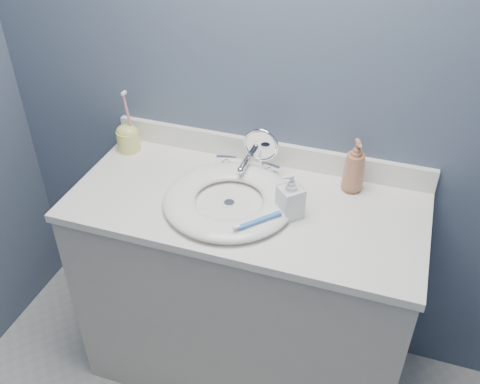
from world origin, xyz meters
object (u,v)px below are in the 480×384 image
at_px(soap_bottle_clear, 291,195).
at_px(makeup_mirror, 261,150).
at_px(soap_bottle_amber, 354,166).
at_px(toothbrush_holder, 128,137).

bearing_deg(soap_bottle_clear, makeup_mirror, 174.30).
height_order(soap_bottle_amber, toothbrush_holder, toothbrush_holder).
height_order(soap_bottle_clear, toothbrush_holder, toothbrush_holder).
relative_size(makeup_mirror, toothbrush_holder, 0.76).
xyz_separation_m(makeup_mirror, toothbrush_holder, (-0.54, 0.00, -0.05)).
height_order(makeup_mirror, soap_bottle_clear, makeup_mirror).
distance_m(makeup_mirror, soap_bottle_amber, 0.33).
relative_size(makeup_mirror, soap_bottle_clear, 1.18).
relative_size(makeup_mirror, soap_bottle_amber, 0.97).
xyz_separation_m(soap_bottle_amber, soap_bottle_clear, (-0.17, -0.21, -0.02)).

